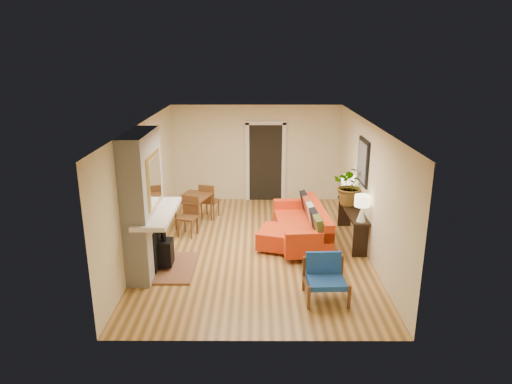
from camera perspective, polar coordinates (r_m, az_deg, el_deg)
room_shell at (r=11.77m, az=2.98°, el=3.91°), size 6.50×6.50×6.50m
fireplace at (r=8.50m, az=-13.64°, el=-1.79°), size 1.09×1.68×2.60m
sofa at (r=9.82m, az=6.11°, el=-4.14°), size 1.10×2.26×0.87m
ottoman at (r=9.51m, az=3.03°, el=-5.69°), size 1.03×1.03×0.42m
blue_chair at (r=7.76m, az=8.62°, el=-10.20°), size 0.72×0.71×0.72m
dining_table at (r=10.68m, az=-7.47°, el=-1.30°), size 1.03×1.67×0.88m
console_table at (r=9.99m, az=11.98°, el=-2.85°), size 0.34×1.85×0.72m
lamp_near at (r=9.13m, az=13.10°, el=-1.61°), size 0.30×0.30×0.54m
lamp_far at (r=10.48m, az=11.40°, el=0.93°), size 0.30×0.30×0.54m
houseplant at (r=10.05m, az=11.83°, el=0.85°), size 0.84×0.74×0.89m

